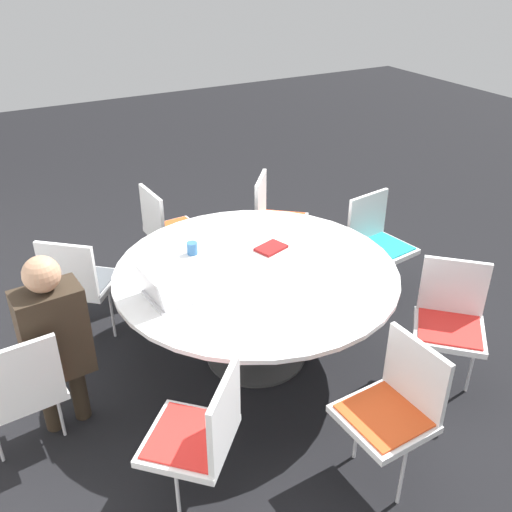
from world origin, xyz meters
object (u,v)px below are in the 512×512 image
chair_0 (20,386)px  chair_1 (201,432)px  chair_7 (79,279)px  chair_3 (450,316)px  chair_4 (377,239)px  chair_6 (168,227)px  spiral_notebook (271,248)px  laptop (160,293)px  coffee_cup (192,248)px  chair_5 (275,215)px  chair_2 (395,404)px  person_0 (54,335)px

chair_0 → chair_1: same height
chair_0 → chair_7: same height
chair_3 → chair_4: bearing=-61.0°
chair_0 → chair_6: 2.04m
spiral_notebook → laptop: bearing=105.1°
laptop → coffee_cup: size_ratio=3.73×
chair_5 → laptop: laptop is taller
chair_3 → laptop: size_ratio=2.69×
chair_0 → chair_3: 2.63m
chair_6 → chair_7: size_ratio=1.00×
chair_0 → chair_7: bearing=55.9°
chair_4 → laptop: size_ratio=2.69×
chair_2 → chair_6: bearing=3.6°
chair_2 → chair_7: same height
chair_7 → chair_0: bearing=-79.1°
chair_2 → chair_5: size_ratio=1.00×
spiral_notebook → coffee_cup: bearing=68.2°
chair_5 → spiral_notebook: chair_5 is taller
person_0 → coffee_cup: (0.49, -1.05, 0.05)m
chair_2 → chair_3: bearing=-65.2°
chair_1 → chair_5: 2.56m
chair_2 → chair_1: bearing=69.6°
person_0 → coffee_cup: bearing=20.5°
chair_1 → chair_3: size_ratio=1.00×
chair_4 → coffee_cup: size_ratio=10.03×
chair_4 → chair_5: 0.93m
chair_4 → person_0: 2.63m
chair_6 → person_0: 1.82m
chair_5 → chair_7: bearing=-42.7°
chair_1 → person_0: person_0 is taller
laptop → person_0: bearing=88.6°
chair_6 → chair_1: bearing=-20.9°
chair_0 → chair_6: bearing=41.4°
chair_1 → chair_2: 1.02m
chair_7 → chair_3: bearing=1.4°
chair_2 → chair_7: bearing=26.4°
chair_3 → laptop: laptop is taller
person_0 → spiral_notebook: bearing=5.8°
chair_0 → chair_4: (0.44, -2.83, 0.00)m
coffee_cup → chair_4: bearing=-95.6°
chair_4 → chair_6: 1.74m
spiral_notebook → chair_7: bearing=64.8°
person_0 → spiral_notebook: (0.28, -1.57, 0.02)m
chair_2 → spiral_notebook: (1.47, -0.10, 0.21)m
chair_2 → chair_4: same height
chair_0 → chair_5: bearing=23.3°
chair_5 → laptop: size_ratio=2.69×
spiral_notebook → chair_2: bearing=176.1°
person_0 → chair_1: bearing=-65.0°
chair_7 → coffee_cup: 0.86m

